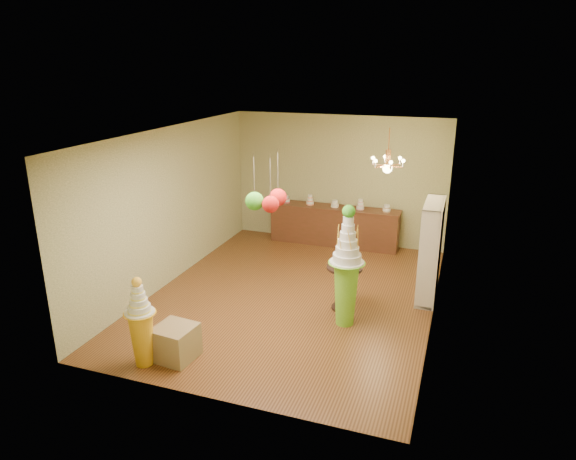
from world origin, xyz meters
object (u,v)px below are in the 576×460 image
(pedestal_green, at_px, (346,278))
(pedestal_orange, at_px, (142,330))
(sideboard, at_px, (334,225))
(round_table, at_px, (344,282))

(pedestal_green, distance_m, pedestal_orange, 3.25)
(pedestal_orange, distance_m, sideboard, 5.96)
(pedestal_orange, bearing_deg, pedestal_green, 40.96)
(pedestal_orange, bearing_deg, sideboard, 77.38)
(pedestal_green, distance_m, round_table, 0.62)
(sideboard, bearing_deg, pedestal_green, -72.85)
(pedestal_orange, relative_size, round_table, 1.70)
(pedestal_green, height_order, sideboard, pedestal_green)
(pedestal_orange, height_order, sideboard, pedestal_orange)
(pedestal_green, bearing_deg, round_table, 105.71)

